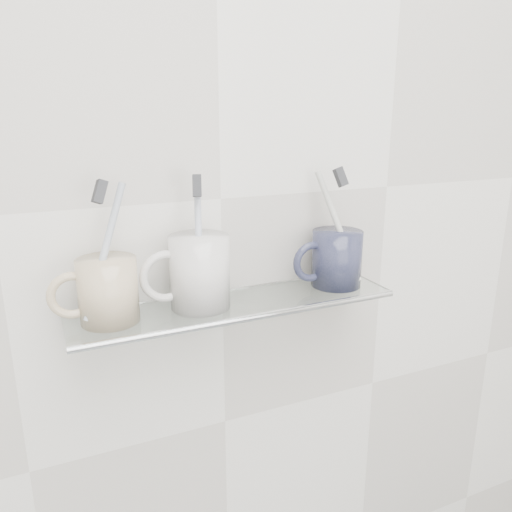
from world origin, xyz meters
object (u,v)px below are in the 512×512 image
shelf_glass (237,304)px  mug_right (337,258)px  mug_center (200,272)px  mug_left (108,290)px

shelf_glass → mug_right: (0.18, 0.00, 0.05)m
shelf_glass → mug_center: 0.08m
mug_center → mug_right: size_ratio=1.17×
mug_center → mug_right: mug_center is taller
mug_left → mug_right: bearing=-8.2°
mug_left → shelf_glass: bearing=-9.8°
mug_right → mug_center: bearing=-173.4°
shelf_glass → mug_left: size_ratio=5.53×
shelf_glass → mug_right: mug_right is taller
shelf_glass → mug_right: size_ratio=5.37×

